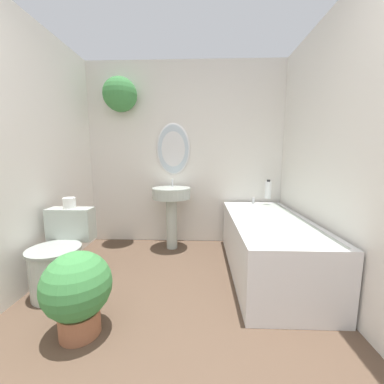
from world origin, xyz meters
TOP-DOWN VIEW (x-y plane):
  - wall_back at (-0.14, 2.81)m, footprint 2.70×0.42m
  - wall_left at (-1.32, 1.41)m, footprint 0.06×2.93m
  - wall_right at (1.32, 1.41)m, footprint 0.06×2.93m
  - toilet at (-1.02, 1.52)m, footprint 0.43×0.58m
  - pedestal_sink at (-0.16, 2.53)m, footprint 0.48×0.48m
  - bathtub at (0.90, 1.93)m, footprint 0.74×1.66m
  - shampoo_bottle at (1.07, 2.62)m, footprint 0.08×0.08m
  - potted_plant at (-0.59, 1.01)m, footprint 0.44×0.44m
  - toilet_paper_roll at (-1.02, 1.73)m, footprint 0.11×0.11m

SIDE VIEW (x-z plane):
  - toilet at x=-1.02m, z-range -0.06..0.64m
  - bathtub at x=0.90m, z-range -0.03..0.62m
  - potted_plant at x=-0.59m, z-range 0.03..0.60m
  - pedestal_sink at x=-0.16m, z-range 0.16..1.05m
  - toilet_paper_roll at x=-1.02m, z-range 0.70..0.80m
  - shampoo_bottle at x=1.07m, z-range 0.64..0.88m
  - wall_left at x=-1.32m, z-range 0.00..2.40m
  - wall_right at x=1.32m, z-range 0.00..2.40m
  - wall_back at x=-0.14m, z-range 0.13..2.53m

